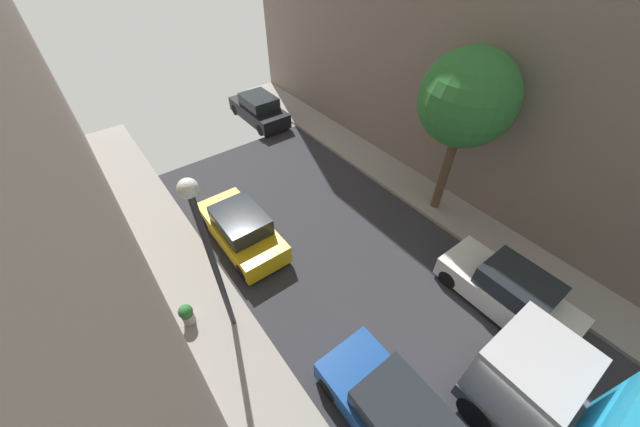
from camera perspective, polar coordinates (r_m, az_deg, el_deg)
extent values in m
plane|color=#2D2D33|center=(11.36, 30.13, -27.45)|extent=(32.00, 32.00, 0.00)
cube|color=gray|center=(14.49, 39.72, -12.42)|extent=(2.00, 44.00, 0.15)
cube|color=#194799|center=(9.77, 12.39, -30.53)|extent=(1.76, 4.20, 0.76)
cube|color=#1E2328|center=(9.09, 13.92, -29.89)|extent=(1.56, 2.10, 0.64)
cylinder|color=black|center=(10.05, 1.58, -27.28)|extent=(0.22, 0.64, 0.64)
cylinder|color=black|center=(10.51, 8.79, -22.15)|extent=(0.22, 0.64, 0.64)
cube|color=gold|center=(13.15, -13.05, -2.94)|extent=(1.76, 4.20, 0.76)
cube|color=#1E2328|center=(12.57, -13.22, -1.12)|extent=(1.56, 2.10, 0.64)
cylinder|color=black|center=(14.25, -18.52, -1.29)|extent=(0.22, 0.64, 0.64)
cylinder|color=black|center=(14.58, -13.02, 1.27)|extent=(0.22, 0.64, 0.64)
cylinder|color=black|center=(12.17, -12.74, -9.50)|extent=(0.22, 0.64, 0.64)
cylinder|color=black|center=(12.55, -6.47, -6.23)|extent=(0.22, 0.64, 0.64)
cube|color=white|center=(12.56, 28.76, -11.76)|extent=(1.76, 4.20, 0.76)
cube|color=#1E2328|center=(12.04, 30.46, -10.19)|extent=(1.56, 2.10, 0.64)
cylinder|color=black|center=(12.49, 20.76, -10.18)|extent=(0.22, 0.64, 0.64)
cylinder|color=black|center=(13.50, 24.68, -6.64)|extent=(0.22, 0.64, 0.64)
cylinder|color=black|center=(12.16, 32.75, -18.66)|extent=(0.22, 0.64, 0.64)
cylinder|color=black|center=(13.20, 35.76, -14.24)|extent=(0.22, 0.64, 0.64)
cube|color=black|center=(21.09, -10.21, 16.46)|extent=(1.76, 4.20, 0.76)
cube|color=#1E2328|center=(20.67, -10.24, 18.05)|extent=(1.56, 2.10, 0.64)
cylinder|color=black|center=(22.17, -14.01, 16.58)|extent=(0.22, 0.64, 0.64)
cylinder|color=black|center=(22.76, -10.38, 17.85)|extent=(0.22, 0.64, 0.64)
cylinder|color=black|center=(19.65, -9.85, 13.66)|extent=(0.22, 0.64, 0.64)
cylinder|color=black|center=(20.31, -5.93, 15.09)|extent=(0.22, 0.64, 0.64)
cube|color=#B7B7BC|center=(9.80, 31.62, -21.81)|extent=(2.10, 1.80, 1.70)
cylinder|color=black|center=(10.44, 24.85, -28.14)|extent=(0.30, 0.96, 0.96)
cylinder|color=black|center=(11.47, 30.49, -21.03)|extent=(0.30, 0.96, 0.96)
cylinder|color=brown|center=(14.25, 20.24, 6.61)|extent=(0.35, 0.35, 3.51)
sphere|color=#2D7233|center=(12.85, 23.53, 17.28)|extent=(3.26, 3.26, 3.26)
cylinder|color=#B2A899|center=(11.61, -21.21, -16.01)|extent=(0.37, 0.37, 0.38)
sphere|color=#2D7233|center=(11.32, -21.67, -15.05)|extent=(0.43, 0.43, 0.43)
cylinder|color=#333338|center=(9.29, -17.00, -9.35)|extent=(0.16, 0.16, 5.09)
sphere|color=white|center=(7.40, -21.29, 3.96)|extent=(0.44, 0.44, 0.44)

